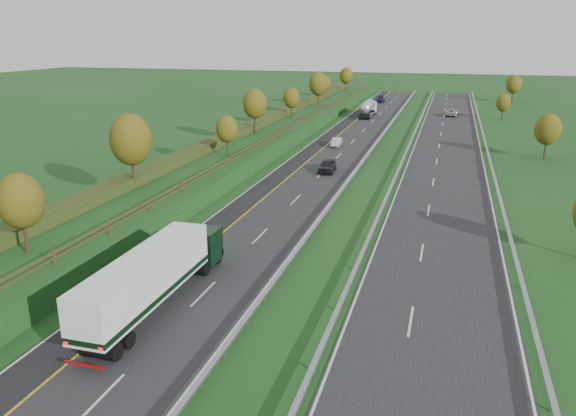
{
  "coord_description": "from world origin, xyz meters",
  "views": [
    {
      "loc": [
        16.57,
        -21.09,
        17.04
      ],
      "look_at": [
        3.25,
        25.1,
        2.2
      ],
      "focal_mm": 35.0,
      "sensor_mm": 36.0,
      "label": 1
    }
  ],
  "objects_px": {
    "car_dark_near": "(327,166)",
    "car_small_far": "(381,99)",
    "car_silver_mid": "(337,142)",
    "box_lorry": "(155,275)",
    "car_oncoming": "(452,112)",
    "road_tanker": "(368,108)"
  },
  "relations": [
    {
      "from": "box_lorry",
      "to": "car_small_far",
      "type": "height_order",
      "value": "box_lorry"
    },
    {
      "from": "car_dark_near",
      "to": "car_oncoming",
      "type": "bearing_deg",
      "value": 72.61
    },
    {
      "from": "car_dark_near",
      "to": "car_silver_mid",
      "type": "height_order",
      "value": "car_dark_near"
    },
    {
      "from": "box_lorry",
      "to": "car_oncoming",
      "type": "xyz_separation_m",
      "value": [
        17.66,
        99.66,
        -1.52
      ]
    },
    {
      "from": "road_tanker",
      "to": "car_silver_mid",
      "type": "xyz_separation_m",
      "value": [
        0.26,
        -35.94,
        -1.15
      ]
    },
    {
      "from": "box_lorry",
      "to": "car_oncoming",
      "type": "height_order",
      "value": "box_lorry"
    },
    {
      "from": "car_oncoming",
      "to": "car_small_far",
      "type": "bearing_deg",
      "value": -46.93
    },
    {
      "from": "car_dark_near",
      "to": "car_silver_mid",
      "type": "bearing_deg",
      "value": 94.39
    },
    {
      "from": "road_tanker",
      "to": "car_dark_near",
      "type": "distance_m",
      "value": 53.66
    },
    {
      "from": "box_lorry",
      "to": "car_small_far",
      "type": "relative_size",
      "value": 3.1
    },
    {
      "from": "road_tanker",
      "to": "car_dark_near",
      "type": "height_order",
      "value": "road_tanker"
    },
    {
      "from": "car_dark_near",
      "to": "car_small_far",
      "type": "distance_m",
      "value": 81.91
    },
    {
      "from": "car_dark_near",
      "to": "car_oncoming",
      "type": "height_order",
      "value": "car_dark_near"
    },
    {
      "from": "road_tanker",
      "to": "car_dark_near",
      "type": "relative_size",
      "value": 2.35
    },
    {
      "from": "car_small_far",
      "to": "car_oncoming",
      "type": "relative_size",
      "value": 0.95
    },
    {
      "from": "car_silver_mid",
      "to": "car_oncoming",
      "type": "distance_m",
      "value": 45.21
    },
    {
      "from": "box_lorry",
      "to": "road_tanker",
      "type": "xyz_separation_m",
      "value": [
        0.01,
        93.87,
        -0.47
      ]
    },
    {
      "from": "car_dark_near",
      "to": "car_silver_mid",
      "type": "distance_m",
      "value": 17.8
    },
    {
      "from": "road_tanker",
      "to": "car_oncoming",
      "type": "distance_m",
      "value": 18.61
    },
    {
      "from": "car_oncoming",
      "to": "box_lorry",
      "type": "bearing_deg",
      "value": 83.7
    },
    {
      "from": "car_oncoming",
      "to": "car_silver_mid",
      "type": "bearing_deg",
      "value": 71.13
    },
    {
      "from": "car_dark_near",
      "to": "car_silver_mid",
      "type": "relative_size",
      "value": 1.17
    }
  ]
}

